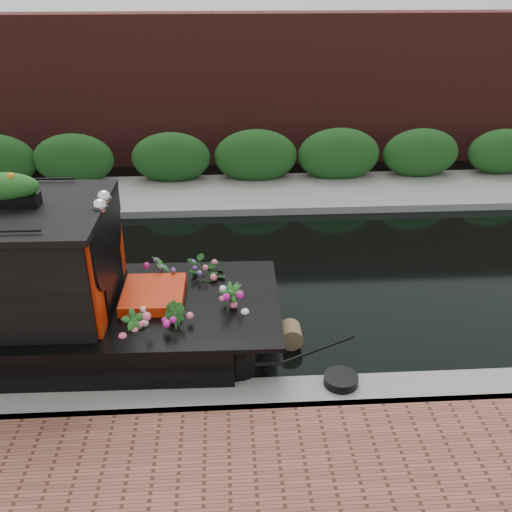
{
  "coord_description": "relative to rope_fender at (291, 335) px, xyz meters",
  "views": [
    {
      "loc": [
        1.41,
        -8.99,
        5.19
      ],
      "look_at": [
        1.91,
        -0.6,
        0.83
      ],
      "focal_mm": 40.0,
      "sensor_mm": 36.0,
      "label": 1
    }
  ],
  "objects": [
    {
      "name": "ground",
      "position": [
        -2.36,
        1.94,
        -0.17
      ],
      "size": [
        80.0,
        80.0,
        0.0
      ],
      "primitive_type": "plane",
      "color": "black",
      "rests_on": "ground"
    },
    {
      "name": "near_bank_coping",
      "position": [
        -2.36,
        -1.36,
        -0.17
      ],
      "size": [
        40.0,
        0.6,
        0.5
      ],
      "primitive_type": "cube",
      "color": "gray",
      "rests_on": "ground"
    },
    {
      "name": "far_bank_path",
      "position": [
        -2.36,
        6.14,
        -0.17
      ],
      "size": [
        40.0,
        2.4,
        0.34
      ],
      "primitive_type": "cube",
      "color": "slate",
      "rests_on": "ground"
    },
    {
      "name": "far_hedge",
      "position": [
        -2.36,
        7.04,
        -0.17
      ],
      "size": [
        40.0,
        1.1,
        2.8
      ],
      "primitive_type": "cube",
      "color": "#184317",
      "rests_on": "ground"
    },
    {
      "name": "far_brick_wall",
      "position": [
        -2.36,
        9.14,
        -0.17
      ],
      "size": [
        40.0,
        1.0,
        8.0
      ],
      "primitive_type": "cube",
      "color": "#4A1D19",
      "rests_on": "ground"
    },
    {
      "name": "rope_fender",
      "position": [
        0.0,
        0.0,
        0.0
      ],
      "size": [
        0.35,
        0.37,
        0.35
      ],
      "primitive_type": "cylinder",
      "rotation": [
        1.57,
        0.0,
        0.0
      ],
      "color": "brown",
      "rests_on": "ground"
    },
    {
      "name": "coiled_mooring_rope",
      "position": [
        0.52,
        -1.25,
        0.14
      ],
      "size": [
        0.46,
        0.46,
        0.12
      ],
      "primitive_type": "cylinder",
      "color": "black",
      "rests_on": "near_bank_coping"
    }
  ]
}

